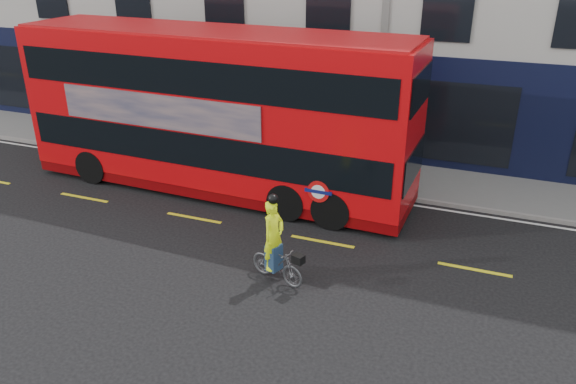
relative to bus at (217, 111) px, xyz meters
The scene contains 7 objects.
ground 6.30m from the bus, 41.53° to the right, with size 120.00×120.00×0.00m, color black.
pavement 5.68m from the bus, 32.23° to the left, with size 60.00×3.00×0.12m, color slate.
kerb 5.14m from the bus, 15.68° to the left, with size 60.00×0.12×0.13m, color gray.
road_edge_line 5.10m from the bus, 11.90° to the left, with size 58.00×0.10×0.01m, color silver.
lane_dashes 5.52m from the bus, 28.18° to the right, with size 58.00×0.12×0.01m, color yellow, non-canonical shape.
bus is the anchor object (origin of this frame).
cyclist 6.17m from the bus, 49.78° to the right, with size 1.59×0.88×2.28m.
Camera 1 is at (3.91, -11.38, 7.57)m, focal length 35.00 mm.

